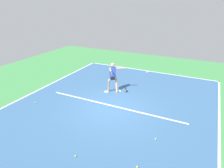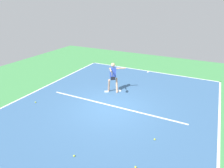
# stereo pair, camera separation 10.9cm
# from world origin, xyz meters

# --- Properties ---
(ground_plane) EXTENTS (22.55, 22.55, 0.00)m
(ground_plane) POSITION_xyz_m (0.00, 0.00, 0.00)
(ground_plane) COLOR #428E4C
(court_surface) EXTENTS (9.95, 12.82, 0.00)m
(court_surface) POSITION_xyz_m (0.00, 0.00, 0.00)
(court_surface) COLOR #38608E
(court_surface) RESTS_ON ground_plane
(court_line_baseline_near) EXTENTS (9.95, 0.10, 0.01)m
(court_line_baseline_near) POSITION_xyz_m (0.00, -6.36, 0.00)
(court_line_baseline_near) COLOR white
(court_line_baseline_near) RESTS_ON ground_plane
(court_line_sideline_left) EXTENTS (0.10, 12.82, 0.01)m
(court_line_sideline_left) POSITION_xyz_m (-4.93, 0.00, 0.00)
(court_line_sideline_left) COLOR white
(court_line_sideline_left) RESTS_ON ground_plane
(court_line_sideline_right) EXTENTS (0.10, 12.82, 0.01)m
(court_line_sideline_right) POSITION_xyz_m (4.93, 0.00, 0.00)
(court_line_sideline_right) COLOR white
(court_line_sideline_right) RESTS_ON ground_plane
(court_line_service) EXTENTS (7.47, 0.10, 0.01)m
(court_line_service) POSITION_xyz_m (0.00, -0.19, 0.00)
(court_line_service) COLOR white
(court_line_service) RESTS_ON ground_plane
(court_line_centre_mark) EXTENTS (0.10, 0.30, 0.01)m
(court_line_centre_mark) POSITION_xyz_m (0.00, -6.16, 0.00)
(court_line_centre_mark) COLOR white
(court_line_centre_mark) RESTS_ON ground_plane
(tennis_player) EXTENTS (1.06, 1.41, 1.81)m
(tennis_player) POSITION_xyz_m (0.74, -1.72, 1.03)
(tennis_player) COLOR tan
(tennis_player) RESTS_ON ground_plane
(tennis_ball_by_sideline) EXTENTS (0.07, 0.07, 0.07)m
(tennis_ball_by_sideline) POSITION_xyz_m (-2.69, 1.51, 0.03)
(tennis_ball_by_sideline) COLOR yellow
(tennis_ball_by_sideline) RESTS_ON ground_plane
(tennis_ball_far_corner) EXTENTS (0.07, 0.07, 0.07)m
(tennis_ball_far_corner) POSITION_xyz_m (-0.43, 3.66, 0.03)
(tennis_ball_far_corner) COLOR #CCE033
(tennis_ball_far_corner) RESTS_ON ground_plane
(tennis_ball_near_service_line) EXTENTS (0.07, 0.07, 0.07)m
(tennis_ball_near_service_line) POSITION_xyz_m (3.82, 1.36, 0.03)
(tennis_ball_near_service_line) COLOR #CCE033
(tennis_ball_near_service_line) RESTS_ON ground_plane
(tennis_ball_near_player) EXTENTS (0.07, 0.07, 0.07)m
(tennis_ball_near_player) POSITION_xyz_m (-2.52, 3.17, 0.03)
(tennis_ball_near_player) COLOR yellow
(tennis_ball_near_player) RESTS_ON ground_plane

